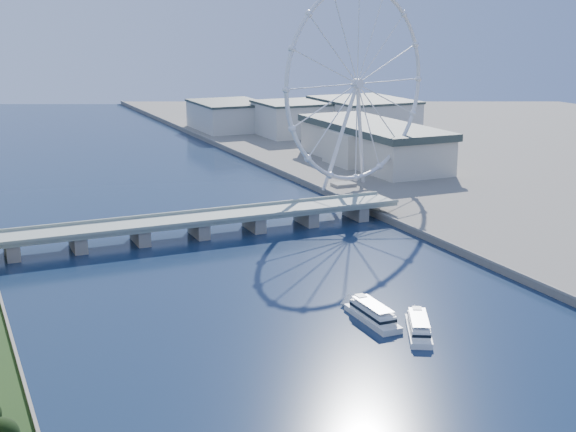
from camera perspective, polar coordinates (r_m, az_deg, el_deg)
westminster_bridge at (r=406.10m, az=-6.39°, el=-0.51°), size 220.00×22.00×9.50m
london_eye at (r=493.08m, az=4.95°, el=9.30°), size 113.60×39.12×124.30m
county_hall at (r=593.71m, az=5.98°, el=3.51°), size 54.00×144.00×35.00m
city_skyline at (r=660.60m, az=-10.10°, el=5.94°), size 505.00×280.00×32.00m
tour_boat_near at (r=296.57m, az=6.02°, el=-7.45°), size 8.64×32.62×7.22m
tour_boat_far at (r=287.44m, az=9.26°, el=-8.29°), size 21.25×30.68×6.76m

